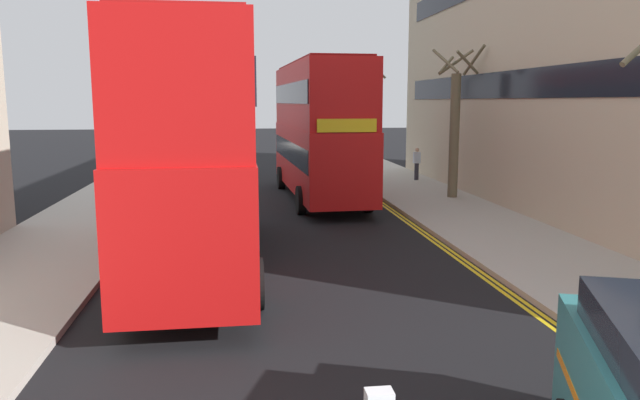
{
  "coord_description": "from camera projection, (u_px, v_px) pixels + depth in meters",
  "views": [
    {
      "loc": [
        -1.34,
        -2.91,
        4.08
      ],
      "look_at": [
        0.5,
        11.0,
        1.8
      ],
      "focal_mm": 34.21,
      "sensor_mm": 36.0,
      "label": 1
    }
  ],
  "objects": [
    {
      "name": "kerb_line_outer",
      "position": [
        438.0,
        241.0,
        17.95
      ],
      "size": [
        0.1,
        56.0,
        0.01
      ],
      "primitive_type": "cube",
      "color": "yellow",
      "rests_on": "ground"
    },
    {
      "name": "street_tree_mid",
      "position": [
        366.0,
        119.0,
        33.51
      ],
      "size": [
        1.88,
        1.89,
        6.25
      ],
      "color": "#6B6047",
      "rests_on": "sidewalk_right"
    },
    {
      "name": "kerb_line_inner",
      "position": [
        432.0,
        241.0,
        17.93
      ],
      "size": [
        0.1,
        56.0,
        0.01
      ],
      "primitive_type": "cube",
      "color": "yellow",
      "rests_on": "ground"
    },
    {
      "name": "street_tree_near",
      "position": [
        455.0,
        127.0,
        24.91
      ],
      "size": [
        1.92,
        1.89,
        6.16
      ],
      "color": "#6B6047",
      "rests_on": "sidewalk_right"
    },
    {
      "name": "sidewalk_right",
      "position": [
        480.0,
        224.0,
        20.17
      ],
      "size": [
        4.0,
        80.0,
        0.14
      ],
      "primitive_type": "cube",
      "color": "#ADA89E",
      "rests_on": "ground"
    },
    {
      "name": "sidewalk_left",
      "position": [
        70.0,
        235.0,
        18.48
      ],
      "size": [
        4.0,
        80.0,
        0.14
      ],
      "primitive_type": "cube",
      "color": "#ADA89E",
      "rests_on": "ground"
    },
    {
      "name": "double_decker_bus_away",
      "position": [
        197.0,
        145.0,
        14.72
      ],
      "size": [
        2.88,
        10.83,
        5.64
      ],
      "color": "#B20F0F",
      "rests_on": "ground"
    },
    {
      "name": "double_decker_bus_oncoming",
      "position": [
        319.0,
        127.0,
        25.24
      ],
      "size": [
        3.11,
        10.89,
        5.64
      ],
      "color": "red",
      "rests_on": "ground"
    },
    {
      "name": "pedestrian_far",
      "position": [
        417.0,
        163.0,
        30.72
      ],
      "size": [
        0.34,
        0.22,
        1.62
      ],
      "color": "#2D2D38",
      "rests_on": "sidewalk_right"
    }
  ]
}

